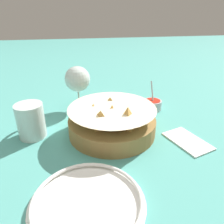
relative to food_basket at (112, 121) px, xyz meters
The scene contains 7 objects.
ground_plane 0.06m from the food_basket, 14.17° to the right, with size 4.00×4.00×0.00m, color teal.
food_basket is the anchor object (origin of this frame).
sauce_cup 0.22m from the food_basket, 51.26° to the right, with size 0.07×0.06×0.10m.
wine_glass 0.23m from the food_basket, 24.28° to the left, with size 0.09×0.09×0.15m.
beer_mug 0.23m from the food_basket, 84.03° to the left, with size 0.12×0.08×0.10m.
side_plate 0.26m from the food_basket, 160.46° to the left, with size 0.22×0.22×0.01m.
napkin 0.22m from the food_basket, 111.75° to the right, with size 0.15×0.11×0.01m.
Camera 1 is at (-0.58, 0.10, 0.34)m, focal length 35.00 mm.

